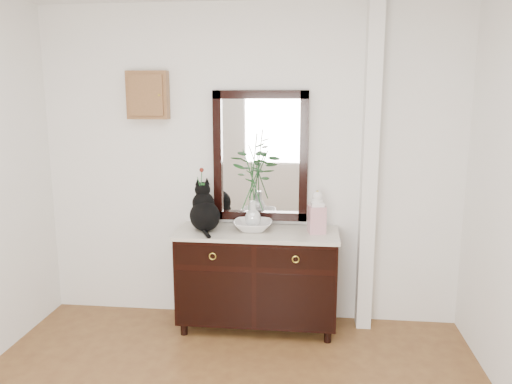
# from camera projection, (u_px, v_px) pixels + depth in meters

# --- Properties ---
(wall_back) EXTENTS (3.60, 0.04, 2.70)m
(wall_back) POSITION_uv_depth(u_px,v_px,m) (249.00, 167.00, 4.25)
(wall_back) COLOR white
(wall_back) RESTS_ON ground
(pilaster) EXTENTS (0.12, 0.20, 2.70)m
(pilaster) POSITION_uv_depth(u_px,v_px,m) (369.00, 170.00, 4.07)
(pilaster) COLOR white
(pilaster) RESTS_ON ground
(sideboard) EXTENTS (1.33, 0.52, 0.82)m
(sideboard) POSITION_uv_depth(u_px,v_px,m) (257.00, 275.00, 4.17)
(sideboard) COLOR black
(sideboard) RESTS_ON ground
(wall_mirror) EXTENTS (0.80, 0.06, 1.10)m
(wall_mirror) POSITION_uv_depth(u_px,v_px,m) (260.00, 157.00, 4.21)
(wall_mirror) COLOR black
(wall_mirror) RESTS_ON wall_back
(key_cabinet) EXTENTS (0.35, 0.10, 0.40)m
(key_cabinet) POSITION_uv_depth(u_px,v_px,m) (148.00, 95.00, 4.19)
(key_cabinet) COLOR brown
(key_cabinet) RESTS_ON wall_back
(cat) EXTENTS (0.40, 0.43, 0.40)m
(cat) POSITION_uv_depth(u_px,v_px,m) (205.00, 206.00, 4.10)
(cat) COLOR black
(cat) RESTS_ON sideboard
(lotus_bowl) EXTENTS (0.34, 0.34, 0.08)m
(lotus_bowl) POSITION_uv_depth(u_px,v_px,m) (253.00, 226.00, 4.13)
(lotus_bowl) COLOR silver
(lotus_bowl) RESTS_ON sideboard
(vase_branches) EXTENTS (0.42, 0.42, 0.79)m
(vase_branches) POSITION_uv_depth(u_px,v_px,m) (253.00, 181.00, 4.05)
(vase_branches) COLOR silver
(vase_branches) RESTS_ON lotus_bowl
(bud_vase_rose) EXTENTS (0.07, 0.07, 0.53)m
(bud_vase_rose) POSITION_uv_depth(u_px,v_px,m) (201.00, 198.00, 4.12)
(bud_vase_rose) COLOR #275E26
(bud_vase_rose) RESTS_ON sideboard
(ginger_jar) EXTENTS (0.15, 0.15, 0.35)m
(ginger_jar) POSITION_uv_depth(u_px,v_px,m) (317.00, 211.00, 4.03)
(ginger_jar) COLOR white
(ginger_jar) RESTS_ON sideboard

